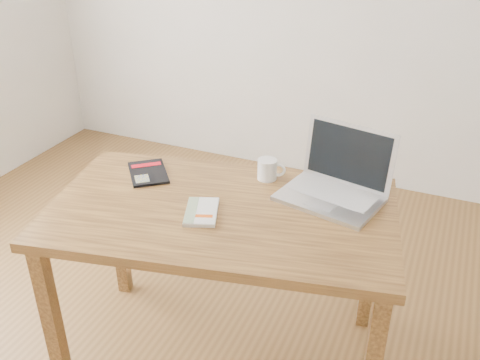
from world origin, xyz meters
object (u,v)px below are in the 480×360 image
at_px(white_guidebook, 201,212).
at_px(coffee_mug, 268,169).
at_px(black_guidebook, 148,173).
at_px(laptop, 336,183).
at_px(desk, 222,228).

bearing_deg(white_guidebook, coffee_mug, 49.36).
distance_m(black_guidebook, coffee_mug, 0.51).
relative_size(laptop, coffee_mug, 3.72).
relative_size(white_guidebook, coffee_mug, 1.90).
bearing_deg(desk, laptop, 23.97).
xyz_separation_m(black_guidebook, laptop, (0.77, 0.13, 0.05)).
xyz_separation_m(desk, black_guidebook, (-0.40, 0.13, 0.10)).
bearing_deg(laptop, black_guidebook, -157.21).
bearing_deg(coffee_mug, laptop, -20.12).
xyz_separation_m(white_guidebook, coffee_mug, (0.13, 0.35, 0.04)).
bearing_deg(laptop, desk, -131.80).
bearing_deg(black_guidebook, laptop, -29.41).
height_order(desk, coffee_mug, coffee_mug).
relative_size(desk, black_guidebook, 5.36).
xyz_separation_m(black_guidebook, coffee_mug, (0.48, 0.16, 0.04)).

